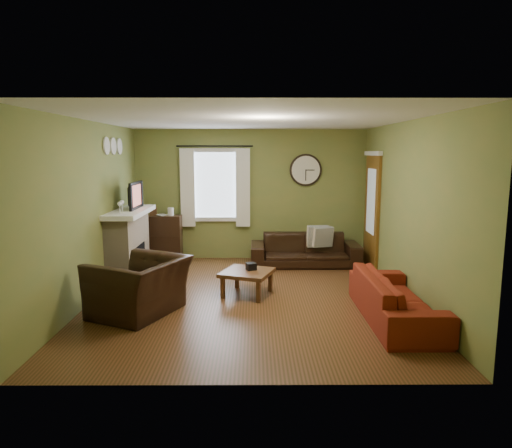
{
  "coord_description": "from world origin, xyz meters",
  "views": [
    {
      "loc": [
        0.07,
        -6.56,
        2.14
      ],
      "look_at": [
        0.1,
        0.4,
        1.05
      ],
      "focal_mm": 32.0,
      "sensor_mm": 36.0,
      "label": 1
    }
  ],
  "objects_px": {
    "bookshelf": "(162,239)",
    "coffee_table": "(247,283)",
    "sofa_brown": "(305,250)",
    "armchair": "(140,287)",
    "sofa_red": "(395,298)"
  },
  "relations": [
    {
      "from": "sofa_brown",
      "to": "sofa_red",
      "type": "xyz_separation_m",
      "value": [
        0.84,
        -2.91,
        -0.01
      ]
    },
    {
      "from": "bookshelf",
      "to": "armchair",
      "type": "relative_size",
      "value": 0.8
    },
    {
      "from": "coffee_table",
      "to": "bookshelf",
      "type": "bearing_deg",
      "value": 128.76
    },
    {
      "from": "sofa_red",
      "to": "bookshelf",
      "type": "bearing_deg",
      "value": 48.63
    },
    {
      "from": "armchair",
      "to": "bookshelf",
      "type": "bearing_deg",
      "value": -149.53
    },
    {
      "from": "bookshelf",
      "to": "coffee_table",
      "type": "bearing_deg",
      "value": -51.24
    },
    {
      "from": "sofa_brown",
      "to": "coffee_table",
      "type": "distance_m",
      "value": 2.14
    },
    {
      "from": "armchair",
      "to": "sofa_red",
      "type": "bearing_deg",
      "value": 110.55
    },
    {
      "from": "bookshelf",
      "to": "coffee_table",
      "type": "distance_m",
      "value": 2.76
    },
    {
      "from": "bookshelf",
      "to": "coffee_table",
      "type": "relative_size",
      "value": 1.32
    },
    {
      "from": "bookshelf",
      "to": "sofa_brown",
      "type": "relative_size",
      "value": 0.45
    },
    {
      "from": "bookshelf",
      "to": "coffee_table",
      "type": "height_order",
      "value": "bookshelf"
    },
    {
      "from": "sofa_brown",
      "to": "bookshelf",
      "type": "bearing_deg",
      "value": 173.99
    },
    {
      "from": "sofa_red",
      "to": "armchair",
      "type": "relative_size",
      "value": 1.74
    },
    {
      "from": "sofa_brown",
      "to": "armchair",
      "type": "xyz_separation_m",
      "value": [
        -2.51,
        -2.67,
        0.07
      ]
    }
  ]
}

